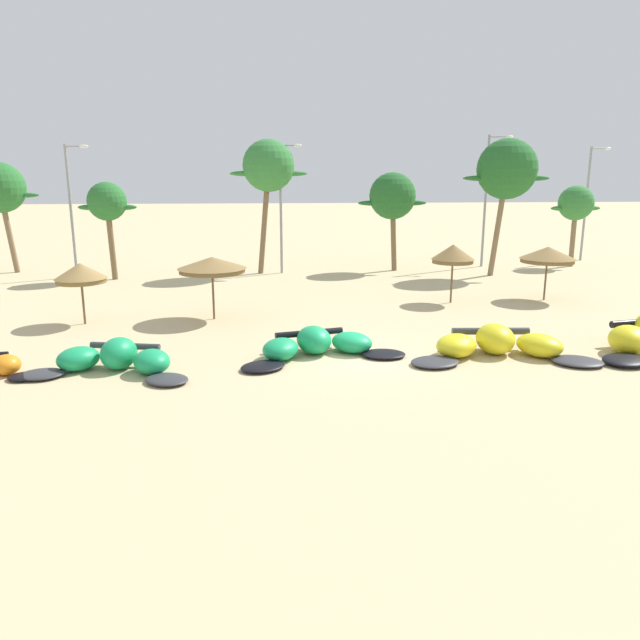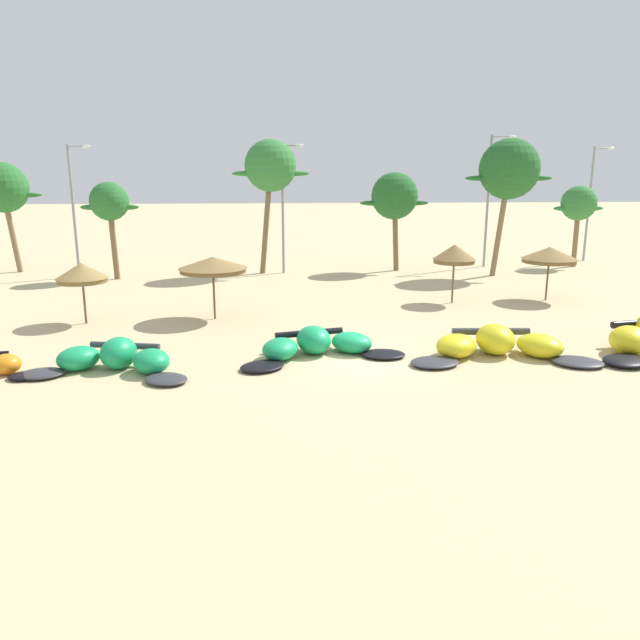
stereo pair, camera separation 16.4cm
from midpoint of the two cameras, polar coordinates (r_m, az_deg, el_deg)
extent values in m
plane|color=#C6B284|center=(22.16, 4.31, -3.65)|extent=(260.00, 260.00, 0.00)
ellipsoid|color=orange|center=(22.87, -27.41, -3.73)|extent=(1.37, 1.37, 0.68)
ellipsoid|color=black|center=(22.16, -26.08, -4.78)|extent=(1.17, 1.09, 0.18)
ellipsoid|color=#333338|center=(22.11, -24.69, -4.63)|extent=(1.62, 1.39, 0.22)
ellipsoid|color=#199E5B|center=(22.31, -21.75, -3.38)|extent=(1.90, 1.88, 0.82)
ellipsoid|color=#199E5B|center=(21.96, -18.35, -2.98)|extent=(1.48, 1.69, 1.10)
ellipsoid|color=#199E5B|center=(21.17, -15.48, -3.79)|extent=(1.67, 1.82, 0.82)
ellipsoid|color=#333338|center=(20.17, -14.17, -5.45)|extent=(1.89, 1.80, 0.22)
cylinder|color=#333338|center=(22.37, -17.80, -2.33)|extent=(2.52, 0.76, 0.23)
cube|color=#333338|center=(21.83, -18.51, -3.09)|extent=(1.01, 0.71, 0.04)
ellipsoid|color=black|center=(20.96, -5.28, -4.38)|extent=(2.06, 1.96, 0.21)
ellipsoid|color=#199E5B|center=(21.95, -3.59, -2.76)|extent=(1.77, 1.98, 0.77)
ellipsoid|color=#199E5B|center=(22.62, -0.40, -1.89)|extent=(1.62, 1.88, 1.04)
ellipsoid|color=#199E5B|center=(22.79, 3.22, -2.14)|extent=(2.06, 2.03, 0.77)
ellipsoid|color=black|center=(22.39, 6.22, -3.23)|extent=(1.76, 1.44, 0.21)
cylinder|color=black|center=(23.11, -0.84, -1.24)|extent=(2.66, 0.87, 0.24)
cube|color=black|center=(22.47, -0.27, -1.99)|extent=(1.09, 0.80, 0.04)
ellipsoid|color=#333338|center=(21.69, 11.03, -3.94)|extent=(2.10, 1.84, 0.22)
ellipsoid|color=yellow|center=(22.78, 13.00, -2.40)|extent=(2.22, 2.27, 0.83)
ellipsoid|color=yellow|center=(23.51, 16.47, -1.75)|extent=(1.53, 1.88, 1.12)
ellipsoid|color=yellow|center=(23.69, 20.31, -2.29)|extent=(2.12, 2.25, 0.83)
ellipsoid|color=#333338|center=(23.23, 23.41, -3.66)|extent=(2.20, 2.01, 0.22)
cylinder|color=#333338|center=(24.05, 16.07, -1.05)|extent=(2.98, 0.49, 0.27)
cube|color=#333338|center=(23.34, 16.60, -1.86)|extent=(1.12, 0.72, 0.04)
ellipsoid|color=black|center=(24.00, 27.22, -3.44)|extent=(2.32, 2.18, 0.29)
ellipsoid|color=yellow|center=(25.35, 27.48, -1.72)|extent=(2.11, 2.29, 1.07)
cylinder|color=brown|center=(29.04, -21.29, 1.69)|extent=(0.10, 0.10, 2.08)
cone|color=olive|center=(28.81, -21.53, 4.39)|extent=(2.27, 2.27, 0.69)
cylinder|color=olive|center=(28.88, -21.45, 3.52)|extent=(2.16, 2.16, 0.20)
cylinder|color=brown|center=(28.34, -9.86, 2.47)|extent=(0.10, 0.10, 2.39)
cone|color=olive|center=(28.11, -9.98, 5.39)|extent=(3.17, 3.17, 0.53)
cylinder|color=brown|center=(28.16, -9.95, 4.66)|extent=(3.01, 3.01, 0.20)
cylinder|color=brown|center=(32.33, 12.63, 3.61)|extent=(0.10, 0.10, 2.30)
cone|color=olive|center=(32.11, 12.78, 6.32)|extent=(2.23, 2.23, 0.78)
cylinder|color=brown|center=(32.18, 12.73, 5.45)|extent=(2.12, 2.12, 0.20)
cylinder|color=brown|center=(34.47, 20.87, 3.59)|extent=(0.10, 0.10, 2.23)
cone|color=olive|center=(34.28, 21.07, 5.96)|extent=(2.90, 2.90, 0.64)
cylinder|color=brown|center=(34.33, 21.02, 5.26)|extent=(2.76, 2.76, 0.20)
cylinder|color=#7F6647|center=(46.76, -27.11, 7.57)|extent=(0.90, 0.36, 5.78)
sphere|color=#286B2D|center=(46.73, -27.80, 11.06)|extent=(3.39, 3.39, 3.39)
ellipsoid|color=#286B2D|center=(46.24, -26.16, 10.59)|extent=(2.37, 0.50, 0.36)
cylinder|color=brown|center=(40.98, -18.89, 7.12)|extent=(0.50, 0.36, 4.97)
sphere|color=#286B2D|center=(40.83, -19.25, 10.58)|extent=(2.43, 2.43, 2.43)
ellipsoid|color=#286B2D|center=(41.09, -20.54, 9.98)|extent=(1.70, 0.50, 0.36)
ellipsoid|color=#286B2D|center=(40.62, -17.86, 10.15)|extent=(1.70, 0.50, 0.36)
cylinder|color=brown|center=(41.32, -4.99, 9.39)|extent=(1.04, 0.36, 7.19)
sphere|color=#337A38|center=(41.22, -4.60, 14.39)|extent=(3.44, 3.44, 3.44)
ellipsoid|color=#337A38|center=(41.23, -6.55, 13.63)|extent=(2.40, 0.50, 0.36)
ellipsoid|color=#337A38|center=(41.24, -2.62, 13.70)|extent=(2.40, 0.50, 0.36)
cylinder|color=brown|center=(42.78, 7.27, 8.12)|extent=(0.63, 0.36, 5.19)
sphere|color=#236028|center=(42.59, 7.19, 11.59)|extent=(3.21, 3.21, 3.21)
ellipsoid|color=#236028|center=(42.36, 5.44, 10.98)|extent=(2.25, 0.50, 0.36)
ellipsoid|color=#236028|center=(42.89, 8.88, 10.91)|extent=(2.25, 0.50, 0.36)
cylinder|color=#7F6647|center=(41.93, 16.86, 8.77)|extent=(1.02, 0.36, 6.97)
sphere|color=#236028|center=(41.94, 17.63, 13.49)|extent=(3.89, 3.89, 3.89)
ellipsoid|color=#236028|center=(41.39, 15.52, 12.83)|extent=(2.72, 0.50, 0.36)
ellipsoid|color=#236028|center=(42.55, 19.56, 12.55)|extent=(2.72, 0.50, 0.36)
cylinder|color=#7F6647|center=(48.25, 23.19, 7.41)|extent=(0.40, 0.36, 4.62)
sphere|color=#337A38|center=(48.09, 23.43, 10.14)|extent=(2.51, 2.51, 2.51)
ellipsoid|color=#337A38|center=(47.65, 22.30, 9.76)|extent=(1.76, 0.50, 0.36)
ellipsoid|color=#337A38|center=(48.58, 24.44, 9.62)|extent=(1.76, 0.50, 0.36)
cylinder|color=gray|center=(42.58, -22.22, 9.46)|extent=(0.18, 0.18, 8.50)
cylinder|color=gray|center=(42.39, -21.96, 15.03)|extent=(1.16, 0.10, 0.10)
ellipsoid|color=silver|center=(42.23, -21.18, 15.10)|extent=(0.56, 0.24, 0.20)
cylinder|color=gray|center=(41.30, -3.43, 10.41)|extent=(0.18, 0.18, 8.64)
cylinder|color=gray|center=(41.30, -2.67, 16.21)|extent=(1.17, 0.10, 0.10)
ellipsoid|color=silver|center=(41.33, -1.83, 16.21)|extent=(0.56, 0.24, 0.20)
cylinder|color=gray|center=(45.84, 15.71, 10.71)|extent=(0.18, 0.18, 9.37)
cylinder|color=gray|center=(46.14, 16.98, 16.29)|extent=(1.48, 0.10, 0.10)
ellipsoid|color=silver|center=(46.41, 17.86, 16.21)|extent=(0.56, 0.24, 0.20)
cylinder|color=gray|center=(51.93, 24.22, 9.95)|extent=(0.18, 0.18, 8.72)
cylinder|color=gray|center=(52.25, 25.33, 14.50)|extent=(1.31, 0.10, 0.10)
ellipsoid|color=silver|center=(52.57, 25.96, 14.42)|extent=(0.56, 0.24, 0.20)
camera|label=1|loc=(0.08, -89.80, 0.05)|focal=33.75mm
camera|label=2|loc=(0.08, 90.20, -0.05)|focal=33.75mm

